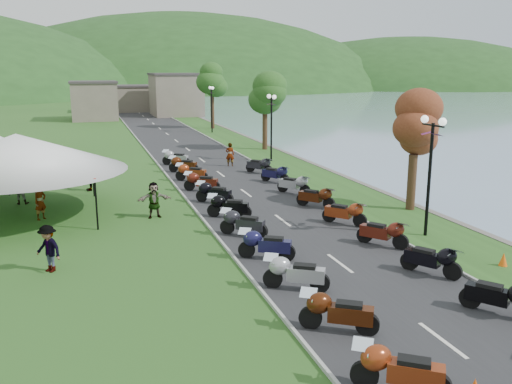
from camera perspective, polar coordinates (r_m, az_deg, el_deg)
road at (r=42.33m, az=-5.71°, el=3.36°), size 7.00×120.00×0.02m
hills_backdrop at (r=201.17m, az=-15.44°, el=10.44°), size 360.00×120.00×76.00m
far_building at (r=86.24m, az=-13.42°, el=9.56°), size 18.00×16.00×5.00m
moto_row_left at (r=18.88m, az=2.83°, el=-6.99°), size 2.60×47.38×1.10m
moto_row_right at (r=23.59m, az=11.15°, el=-3.14°), size 2.60×31.56×1.10m
vendor_tent_main at (r=28.00m, az=-23.63°, el=1.58°), size 6.71×6.71×4.00m
tree_lakeside at (r=27.87m, az=16.29°, el=4.57°), size 2.29×2.29×6.37m
pedestrian_a at (r=27.54m, az=-21.62°, el=-2.70°), size 0.76×0.74×1.68m
pedestrian_b at (r=31.07m, az=-23.48°, el=-1.16°), size 0.83×0.52×1.62m
pedestrian_c at (r=20.54m, az=-20.84°, el=-7.82°), size 1.08×1.10×1.69m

